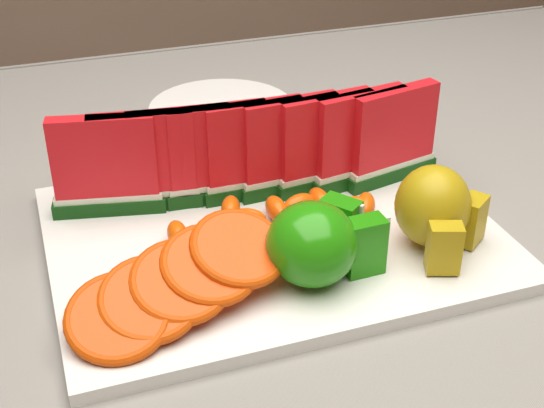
{
  "coord_description": "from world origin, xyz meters",
  "views": [
    {
      "loc": [
        -0.13,
        -0.58,
        1.15
      ],
      "look_at": [
        0.05,
        -0.05,
        0.81
      ],
      "focal_mm": 50.0,
      "sensor_mm": 36.0,
      "label": 1
    }
  ],
  "objects_px": {
    "apple_cluster": "(319,243)",
    "pear_cluster": "(436,209)",
    "platter": "(273,236)",
    "side_plate": "(221,109)"
  },
  "relations": [
    {
      "from": "apple_cluster",
      "to": "pear_cluster",
      "type": "relative_size",
      "value": 1.35
    },
    {
      "from": "pear_cluster",
      "to": "apple_cluster",
      "type": "bearing_deg",
      "value": -176.34
    },
    {
      "from": "pear_cluster",
      "to": "platter",
      "type": "bearing_deg",
      "value": 150.44
    },
    {
      "from": "pear_cluster",
      "to": "side_plate",
      "type": "distance_m",
      "value": 0.38
    },
    {
      "from": "apple_cluster",
      "to": "platter",
      "type": "bearing_deg",
      "value": 99.31
    },
    {
      "from": "apple_cluster",
      "to": "side_plate",
      "type": "distance_m",
      "value": 0.37
    },
    {
      "from": "pear_cluster",
      "to": "side_plate",
      "type": "relative_size",
      "value": 0.44
    },
    {
      "from": "side_plate",
      "to": "pear_cluster",
      "type": "bearing_deg",
      "value": -76.22
    },
    {
      "from": "apple_cluster",
      "to": "pear_cluster",
      "type": "distance_m",
      "value": 0.11
    },
    {
      "from": "platter",
      "to": "apple_cluster",
      "type": "height_order",
      "value": "apple_cluster"
    }
  ]
}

